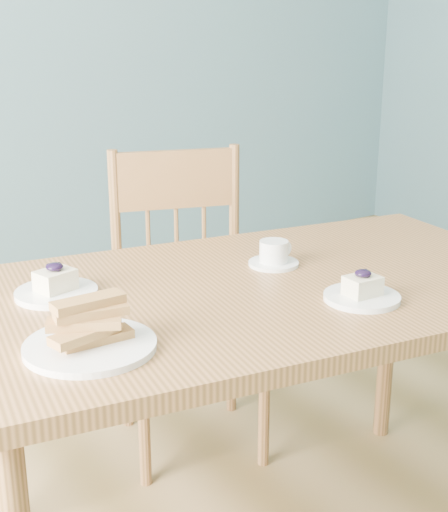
% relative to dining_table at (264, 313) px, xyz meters
% --- Properties ---
extents(room, '(5.01, 5.01, 2.71)m').
position_rel_dining_table_xyz_m(room, '(0.35, -0.10, 0.67)').
color(room, '#A9844F').
rests_on(room, ground).
extents(dining_table, '(1.51, 1.02, 0.75)m').
position_rel_dining_table_xyz_m(dining_table, '(0.00, 0.00, 0.00)').
color(dining_table, '#A56D3E').
rests_on(dining_table, ground).
extents(dining_chair, '(0.55, 0.53, 0.96)m').
position_rel_dining_table_xyz_m(dining_chair, '(0.13, 0.58, -0.19)').
color(dining_chair, '#A56D3E').
rests_on(dining_chair, ground).
extents(cheesecake_plate_near, '(0.17, 0.17, 0.07)m').
position_rel_dining_table_xyz_m(cheesecake_plate_near, '(0.11, -0.21, 0.09)').
color(cheesecake_plate_near, white).
rests_on(cheesecake_plate_near, dining_table).
extents(cheesecake_plate_far, '(0.18, 0.18, 0.08)m').
position_rel_dining_table_xyz_m(cheesecake_plate_far, '(-0.44, 0.19, 0.09)').
color(cheesecake_plate_far, white).
rests_on(cheesecake_plate_far, dining_table).
extents(coffee_cup, '(0.13, 0.13, 0.06)m').
position_rel_dining_table_xyz_m(coffee_cup, '(0.10, 0.09, 0.10)').
color(coffee_cup, white).
rests_on(coffee_cup, dining_table).
extents(biscotti_plate, '(0.25, 0.25, 0.10)m').
position_rel_dining_table_xyz_m(biscotti_plate, '(-0.49, -0.11, 0.11)').
color(biscotti_plate, white).
rests_on(biscotti_plate, dining_table).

